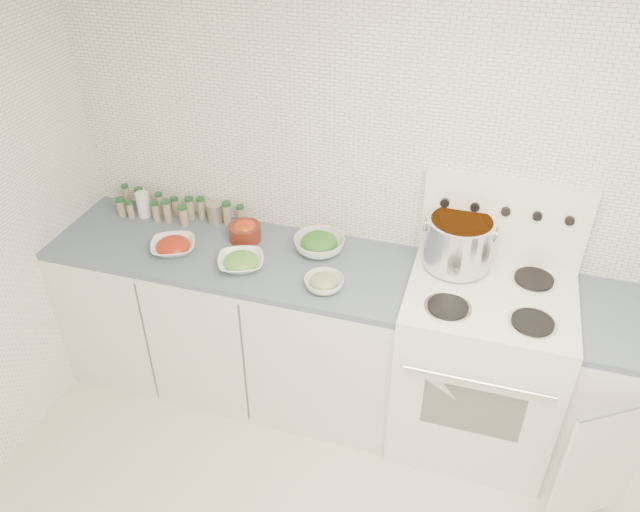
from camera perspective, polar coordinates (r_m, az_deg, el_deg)
The scene contains 12 objects.
room_walls at distance 1.68m, azimuth -0.56°, elevation -7.63°, with size 3.54×3.04×2.52m.
counter_left at distance 3.48m, azimuth -7.69°, elevation -5.68°, with size 1.85×0.62×0.90m.
stove at distance 3.23m, azimuth 14.27°, elevation -9.33°, with size 0.76×0.70×1.36m.
stock_pot at distance 3.00m, azimuth 12.59°, elevation 1.41°, with size 0.34×0.32×0.24m.
bowl_tomato at distance 3.24m, azimuth -13.28°, elevation 0.90°, with size 0.29×0.29×0.07m.
bowl_snowpea at distance 3.06m, azimuth -7.24°, elevation -0.53°, with size 0.29×0.29×0.08m.
bowl_broccoli at distance 3.14m, azimuth -0.07°, elevation 1.13°, with size 0.31×0.31×0.10m.
bowl_zucchini at distance 2.90m, azimuth 0.38°, elevation -2.44°, with size 0.22×0.22×0.07m.
bowl_pepper at distance 3.26m, azimuth -6.88°, elevation 2.28°, with size 0.17×0.17×0.10m.
salt_canister at distance 3.56m, azimuth -15.85°, elevation 4.56°, with size 0.07×0.07×0.14m, color white.
tin_can at distance 3.43m, azimuth -9.56°, elevation 3.89°, with size 0.08×0.08×0.11m, color #A8A38E.
spice_cluster at distance 3.51m, azimuth -13.36°, elevation 4.32°, with size 0.73×0.16×0.14m.
Camera 1 is at (0.37, -1.18, 2.69)m, focal length 35.00 mm.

